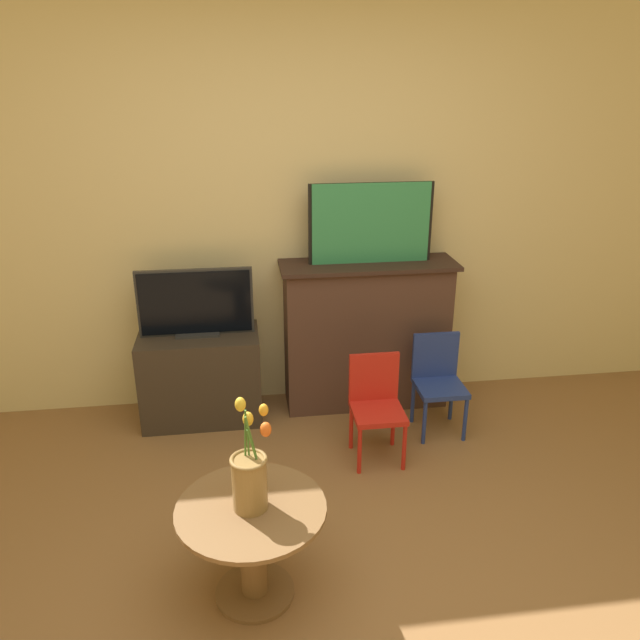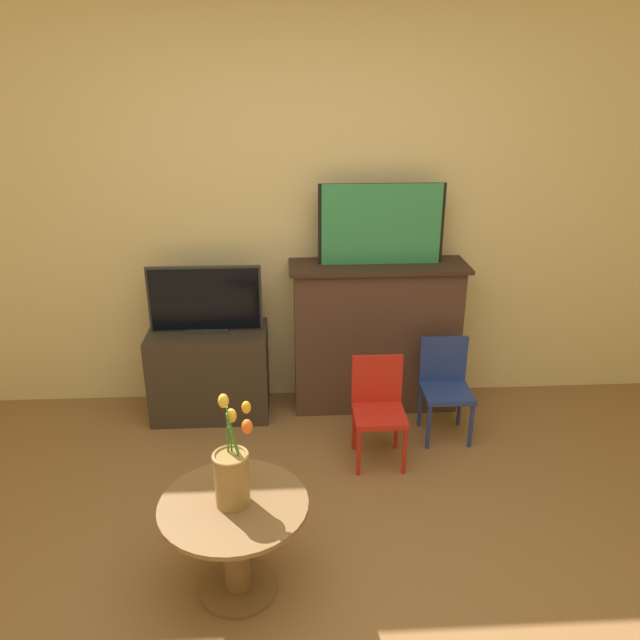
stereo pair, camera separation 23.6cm
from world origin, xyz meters
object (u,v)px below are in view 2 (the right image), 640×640
(tv_monitor, at_px, (205,300))
(chair_blue, at_px, (445,382))
(chair_red, at_px, (378,404))
(vase_tulips, at_px, (232,473))
(painting, at_px, (381,224))

(tv_monitor, height_order, chair_blue, tv_monitor)
(chair_blue, bearing_deg, tv_monitor, 167.03)
(chair_red, relative_size, vase_tulips, 1.29)
(chair_blue, xyz_separation_m, vase_tulips, (-1.16, -1.19, 0.25))
(tv_monitor, relative_size, vase_tulips, 1.48)
(chair_blue, distance_m, vase_tulips, 1.68)
(tv_monitor, distance_m, chair_red, 1.22)
(chair_red, height_order, vase_tulips, vase_tulips)
(chair_red, relative_size, chair_blue, 1.00)
(vase_tulips, bearing_deg, chair_blue, 45.76)
(painting, relative_size, chair_blue, 1.27)
(tv_monitor, bearing_deg, vase_tulips, -80.00)
(tv_monitor, bearing_deg, painting, 3.42)
(painting, xyz_separation_m, vase_tulips, (-0.80, -1.58, -0.62))
(painting, relative_size, vase_tulips, 1.64)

